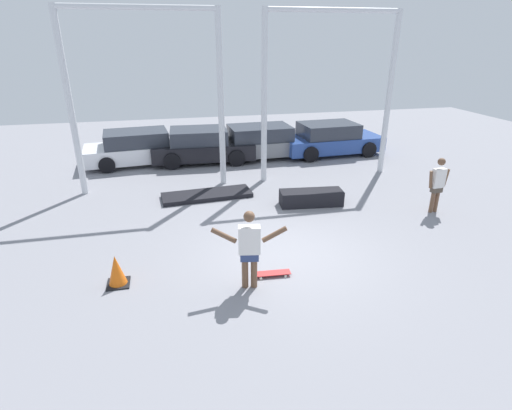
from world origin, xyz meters
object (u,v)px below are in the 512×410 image
object	(u,v)px
parked_car_blue	(330,139)
traffic_cone	(116,271)
parked_car_black	(202,146)
bystander	(438,183)
manual_pad	(207,195)
skateboarder	(249,246)
skateboard	(272,273)
grind_box	(311,198)
parked_car_grey	(263,142)
parked_car_white	(140,148)

from	to	relation	value
parked_car_blue	traffic_cone	distance (m)	11.72
parked_car_black	bystander	distance (m)	9.01
manual_pad	traffic_cone	xyz separation A→B (m)	(-2.33, -4.50, 0.26)
skateboarder	parked_car_black	world-z (taller)	skateboarder
skateboard	traffic_cone	world-z (taller)	traffic_cone
grind_box	manual_pad	bearing A→B (deg)	155.94
parked_car_grey	manual_pad	bearing A→B (deg)	-126.70
skateboard	parked_car_grey	size ratio (longest dim) A/B	0.17
manual_pad	parked_car_white	size ratio (longest dim) A/B	0.62
parked_car_white	bystander	world-z (taller)	bystander
parked_car_white	parked_car_blue	xyz separation A→B (m)	(7.96, -0.37, 0.02)
manual_pad	parked_car_black	world-z (taller)	parked_car_black
skateboarder	parked_car_black	size ratio (longest dim) A/B	0.41
skateboarder	traffic_cone	size ratio (longest dim) A/B	2.53
manual_pad	grind_box	bearing A→B (deg)	-24.06
parked_car_white	parked_car_black	distance (m)	2.45
grind_box	bystander	xyz separation A→B (m)	(3.30, -1.29, 0.67)
grind_box	parked_car_blue	world-z (taller)	parked_car_blue
skateboarder	parked_car_black	bearing A→B (deg)	100.12
grind_box	parked_car_black	distance (m)	6.06
skateboarder	grind_box	bearing A→B (deg)	64.54
manual_pad	traffic_cone	size ratio (longest dim) A/B	4.24
manual_pad	parked_car_blue	size ratio (longest dim) A/B	0.65
parked_car_grey	traffic_cone	bearing A→B (deg)	-123.11
parked_car_blue	traffic_cone	size ratio (longest dim) A/B	6.54
skateboard	parked_car_blue	bearing A→B (deg)	64.90
manual_pad	bystander	world-z (taller)	bystander
manual_pad	traffic_cone	world-z (taller)	traffic_cone
manual_pad	bystander	bearing A→B (deg)	-22.66
parked_car_white	parked_car_grey	xyz separation A→B (m)	(5.00, -0.21, 0.02)
grind_box	manual_pad	world-z (taller)	grind_box
manual_pad	parked_car_blue	distance (m)	7.04
parked_car_black	grind_box	bearing A→B (deg)	-60.11
parked_car_white	parked_car_blue	size ratio (longest dim) A/B	1.04
bystander	skateboard	bearing A→B (deg)	17.83
skateboarder	skateboard	xyz separation A→B (m)	(0.56, 0.28, -0.87)
parked_car_black	bystander	bearing A→B (deg)	-44.99
grind_box	manual_pad	xyz separation A→B (m)	(-3.02, 1.35, -0.16)
grind_box	bystander	size ratio (longest dim) A/B	1.16
skateboard	bystander	xyz separation A→B (m)	(5.46, 2.26, 0.84)
parked_car_blue	parked_car_grey	bearing A→B (deg)	173.93
parked_car_black	parked_car_blue	size ratio (longest dim) A/B	0.95
skateboard	bystander	distance (m)	5.97
manual_pad	parked_car_black	distance (m)	4.08
grind_box	traffic_cone	world-z (taller)	traffic_cone
skateboarder	parked_car_grey	world-z (taller)	skateboarder
traffic_cone	parked_car_grey	bearing A→B (deg)	59.02
skateboarder	parked_car_blue	size ratio (longest dim) A/B	0.39
skateboarder	parked_car_white	distance (m)	9.82
skateboard	manual_pad	distance (m)	4.97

